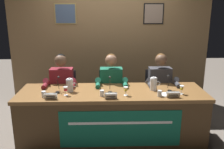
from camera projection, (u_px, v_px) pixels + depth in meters
The scene contains 24 objects.
ground_plane at pixel (112, 137), 3.75m from camera, with size 12.00×12.00×0.00m, color #70665B.
wall_back_panelled at pixel (110, 40), 4.83m from camera, with size 3.91×0.14×2.60m.
conference_table at pixel (112, 110), 3.51m from camera, with size 2.71×0.81×0.75m.
chair_left at pixel (64, 98), 4.18m from camera, with size 0.44×0.44×0.89m.
panelist_left at pixel (61, 86), 3.91m from camera, with size 0.51×0.48×1.22m.
nameplate_left at pixel (51, 96), 3.23m from camera, with size 0.17×0.06×0.08m.
juice_glass_left at pixel (66, 89), 3.35m from camera, with size 0.06×0.06×0.12m.
water_cup_left at pixel (44, 95), 3.29m from camera, with size 0.06×0.06×0.08m.
microphone_left at pixel (58, 87), 3.49m from camera, with size 0.06×0.17×0.22m.
chair_center at pixel (111, 97), 4.20m from camera, with size 0.44×0.44×0.89m.
panelist_center at pixel (111, 86), 3.94m from camera, with size 0.51×0.48×1.22m.
nameplate_center at pixel (111, 96), 3.24m from camera, with size 0.17×0.06×0.08m.
juice_glass_center at pixel (126, 89), 3.35m from camera, with size 0.06×0.06×0.12m.
water_cup_center at pixel (102, 93), 3.34m from camera, with size 0.06×0.06×0.08m.
microphone_center at pixel (110, 87), 3.48m from camera, with size 0.06×0.17×0.22m.
chair_right at pixel (157, 97), 4.23m from camera, with size 0.44×0.44×0.89m.
panelist_right at pixel (161, 85), 3.96m from camera, with size 0.51×0.48×1.22m.
nameplate_right at pixel (173, 95), 3.29m from camera, with size 0.18×0.06×0.08m.
juice_glass_right at pixel (182, 88), 3.40m from camera, with size 0.06×0.06×0.12m.
water_cup_right at pixel (160, 94), 3.33m from camera, with size 0.06×0.06×0.08m.
microphone_right at pixel (169, 86), 3.55m from camera, with size 0.06×0.17×0.22m.
water_pitcher_left_side at pixel (70, 85), 3.50m from camera, with size 0.15×0.10×0.21m.
water_pitcher_right_side at pixel (154, 84), 3.57m from camera, with size 0.15×0.10×0.21m.
document_stack_right at pixel (168, 94), 3.40m from camera, with size 0.24×0.20×0.01m.
Camera 1 is at (-0.10, -3.36, 1.93)m, focal length 39.09 mm.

